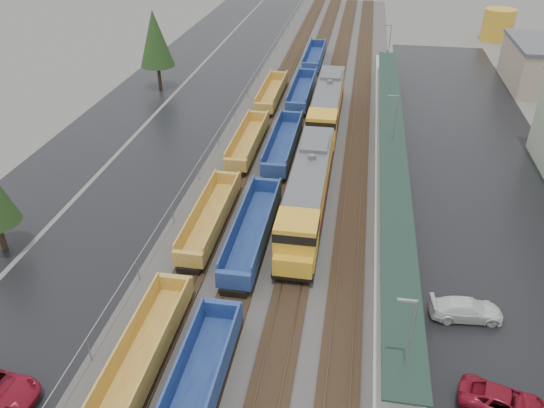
{
  "coord_description": "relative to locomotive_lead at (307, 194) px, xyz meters",
  "views": [
    {
      "loc": [
        5.67,
        -1.09,
        26.07
      ],
      "look_at": [
        -0.92,
        37.51,
        2.0
      ],
      "focal_mm": 35.0,
      "sensor_mm": 36.0,
      "label": 1
    }
  ],
  "objects": [
    {
      "name": "parked_car_east_c",
      "position": [
        12.32,
        -10.78,
        -1.81
      ],
      "size": [
        2.48,
        5.12,
        1.44
      ],
      "primitive_type": "imported",
      "rotation": [
        0.0,
        0.0,
        1.67
      ],
      "color": "white",
      "rests_on": "ground"
    },
    {
      "name": "station_platform",
      "position": [
        7.5,
        11.12,
        -1.8
      ],
      "size": [
        3.0,
        80.0,
        8.0
      ],
      "color": "#9E9B93",
      "rests_on": "ground"
    },
    {
      "name": "parked_car_east_b",
      "position": [
        13.39,
        -18.34,
        -1.83
      ],
      "size": [
        3.56,
        5.49,
        1.41
      ],
      "primitive_type": "imported",
      "rotation": [
        0.0,
        0.0,
        1.31
      ],
      "color": "maroon",
      "rests_on": "ground"
    },
    {
      "name": "west_road",
      "position": [
        -27.0,
        21.11,
        -2.52
      ],
      "size": [
        9.0,
        160.0,
        0.02
      ],
      "primitive_type": "cube",
      "color": "black",
      "rests_on": "ground"
    },
    {
      "name": "tree_west_far",
      "position": [
        -25.0,
        31.11,
        4.59
      ],
      "size": [
        4.84,
        4.84,
        11.0
      ],
      "color": "#332316",
      "rests_on": "ground"
    },
    {
      "name": "east_commuter_lot",
      "position": [
        17.0,
        11.11,
        -2.52
      ],
      "size": [
        16.0,
        100.0,
        0.02
      ],
      "primitive_type": "cube",
      "color": "black",
      "rests_on": "ground"
    },
    {
      "name": "trackbed",
      "position": [
        -2.0,
        21.11,
        -2.37
      ],
      "size": [
        14.6,
        160.0,
        0.22
      ],
      "color": "black",
      "rests_on": "ground"
    },
    {
      "name": "west_parking_lot",
      "position": [
        -17.0,
        21.11,
        -2.52
      ],
      "size": [
        10.0,
        160.0,
        0.02
      ],
      "primitive_type": "cube",
      "color": "black",
      "rests_on": "ground"
    },
    {
      "name": "ballast_strip",
      "position": [
        -2.0,
        21.11,
        -2.49
      ],
      "size": [
        20.0,
        160.0,
        0.08
      ],
      "primitive_type": "cube",
      "color": "#302D2B",
      "rests_on": "ground"
    },
    {
      "name": "locomotive_trail",
      "position": [
        0.0,
        21.0,
        0.0
      ],
      "size": [
        3.21,
        21.13,
        4.78
      ],
      "color": "black",
      "rests_on": "ground"
    },
    {
      "name": "storage_tank",
      "position": [
        28.17,
        67.4,
        0.31
      ],
      "size": [
        5.69,
        5.69,
        5.69
      ],
      "primitive_type": "cylinder",
      "color": "gold",
      "rests_on": "ground"
    },
    {
      "name": "well_string_blue",
      "position": [
        -4.0,
        -4.45,
        -1.36
      ],
      "size": [
        2.64,
        116.75,
        2.34
      ],
      "color": "navy",
      "rests_on": "ground"
    },
    {
      "name": "well_string_yellow",
      "position": [
        -8.0,
        -10.9,
        -1.42
      ],
      "size": [
        2.45,
        92.41,
        2.18
      ],
      "color": "#AC7330",
      "rests_on": "ground"
    },
    {
      "name": "chainlink_fence",
      "position": [
        -11.5,
        19.55,
        -0.92
      ],
      "size": [
        0.08,
        160.04,
        2.02
      ],
      "color": "gray",
      "rests_on": "ground"
    },
    {
      "name": "locomotive_lead",
      "position": [
        0.0,
        0.0,
        0.0
      ],
      "size": [
        3.21,
        21.13,
        4.78
      ],
      "color": "black",
      "rests_on": "ground"
    }
  ]
}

